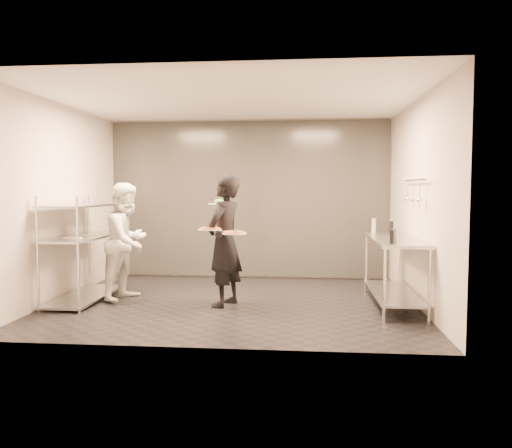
# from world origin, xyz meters

# --- Properties ---
(room_shell) EXTENTS (5.00, 4.00, 2.80)m
(room_shell) POSITION_xyz_m (0.00, 1.18, 1.40)
(room_shell) COLOR black
(room_shell) RESTS_ON ground
(pass_rack) EXTENTS (0.60, 1.60, 1.50)m
(pass_rack) POSITION_xyz_m (-2.15, -0.00, 0.77)
(pass_rack) COLOR silver
(pass_rack) RESTS_ON ground
(prep_counter) EXTENTS (0.60, 1.80, 0.92)m
(prep_counter) POSITION_xyz_m (2.18, 0.00, 0.63)
(prep_counter) COLOR silver
(prep_counter) RESTS_ON ground
(utensil_rail) EXTENTS (0.07, 1.20, 0.31)m
(utensil_rail) POSITION_xyz_m (2.43, -0.00, 1.55)
(utensil_rail) COLOR silver
(utensil_rail) RESTS_ON room_shell
(waiter) EXTENTS (0.62, 0.75, 1.77)m
(waiter) POSITION_xyz_m (-0.09, -0.19, 0.89)
(waiter) COLOR black
(waiter) RESTS_ON ground
(chef) EXTENTS (0.82, 0.95, 1.67)m
(chef) POSITION_xyz_m (-1.55, 0.11, 0.83)
(chef) COLOR white
(chef) RESTS_ON ground
(pizza_plate_near) EXTENTS (0.31, 0.31, 0.05)m
(pizza_plate_near) POSITION_xyz_m (-0.26, -0.35, 1.06)
(pizza_plate_near) COLOR white
(pizza_plate_near) RESTS_ON waiter
(pizza_plate_far) EXTENTS (0.33, 0.33, 0.05)m
(pizza_plate_far) POSITION_xyz_m (0.07, -0.45, 1.02)
(pizza_plate_far) COLOR white
(pizza_plate_far) RESTS_ON waiter
(salad_plate) EXTENTS (0.31, 0.31, 0.07)m
(salad_plate) POSITION_xyz_m (-0.22, 0.15, 1.39)
(salad_plate) COLOR white
(salad_plate) RESTS_ON waiter
(pos_monitor) EXTENTS (0.11, 0.23, 0.17)m
(pos_monitor) POSITION_xyz_m (2.06, -0.58, 1.00)
(pos_monitor) COLOR black
(pos_monitor) RESTS_ON prep_counter
(bottle_green) EXTENTS (0.06, 0.06, 0.22)m
(bottle_green) POSITION_xyz_m (2.02, 0.78, 1.03)
(bottle_green) COLOR gray
(bottle_green) RESTS_ON prep_counter
(bottle_clear) EXTENTS (0.06, 0.06, 0.20)m
(bottle_clear) POSITION_xyz_m (2.28, 0.80, 1.02)
(bottle_clear) COLOR gray
(bottle_clear) RESTS_ON prep_counter
(bottle_dark) EXTENTS (0.06, 0.06, 0.20)m
(bottle_dark) POSITION_xyz_m (2.23, 0.49, 1.02)
(bottle_dark) COLOR black
(bottle_dark) RESTS_ON prep_counter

